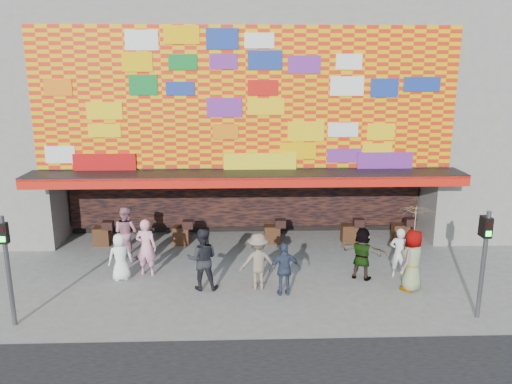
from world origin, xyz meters
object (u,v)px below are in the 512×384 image
ped_b (146,247)px  ped_g (413,260)px  ped_e (285,269)px  signal_left (7,259)px  ped_f (362,254)px  ped_c (203,259)px  ped_i (126,233)px  parasol (416,222)px  ped_a (120,257)px  ped_h (399,253)px  ped_d (258,262)px  signal_right (484,253)px

ped_b → ped_g: ped_g is taller
ped_e → signal_left: bearing=4.6°
ped_b → ped_f: 6.95m
ped_c → ped_e: bearing=170.6°
ped_g → ped_i: size_ratio=1.00×
ped_i → parasol: 9.74m
signal_left → ped_a: (2.15, 2.85, -1.10)m
ped_a → ped_f: ped_f is taller
ped_e → ped_i: (-5.32, 3.13, 0.14)m
signal_left → ped_a: 3.73m
ped_b → ped_e: size_ratio=1.17×
ped_a → ped_c: size_ratio=0.80×
signal_left → ped_c: bearing=23.2°
ped_a → parasol: (9.01, -1.07, 1.40)m
ped_g → ped_h: bearing=-128.2°
ped_b → ped_f: size_ratio=1.12×
ped_b → ped_d: bearing=173.6°
ped_f → ped_i: (-7.90, 2.03, 0.11)m
ped_b → ped_i: ped_i is taller
ped_a → ped_h: size_ratio=0.93×
ped_d → parasol: bearing=170.2°
ped_b → ped_c: (1.90, -1.14, 0.01)m
signal_left → ped_f: 10.25m
ped_e → ped_f: size_ratio=0.96×
signal_left → ped_i: signal_left is taller
ped_h → ped_i: (-9.11, 1.98, 0.13)m
ped_g → ped_d: bearing=-47.7°
signal_left → ped_f: size_ratio=1.78×
ped_d → ped_i: size_ratio=0.92×
ped_b → ped_d: ped_b is taller
ped_a → ped_b: (0.77, 0.36, 0.18)m
signal_left → parasol: size_ratio=1.59×
ped_a → ped_c: ped_c is taller
signal_right → ped_i: bearing=155.8°
ped_c → parasol: (6.34, -0.29, 1.21)m
ped_a → ped_f: bearing=154.9°
ped_i → ped_f: bearing=-164.9°
ped_e → ped_f: (2.57, 1.10, 0.03)m
ped_f → signal_right: bearing=163.5°
signal_left → ped_c: (4.82, 2.07, -0.90)m
signal_right → parasol: signal_right is taller
signal_right → ped_h: bearing=116.3°
ped_c → ped_a: bearing=-14.2°
signal_left → parasol: (11.16, 1.78, 0.31)m
ped_d → ped_e: size_ratio=1.08×
ped_a → ped_g: (9.01, -1.07, 0.19)m
ped_a → ped_g: 9.08m
ped_b → ped_a: bearing=36.6°
ped_h → parasol: parasol is taller
ped_a → ped_e: 5.28m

